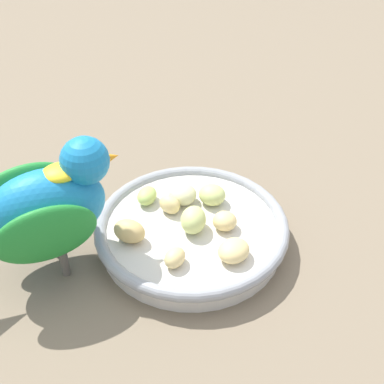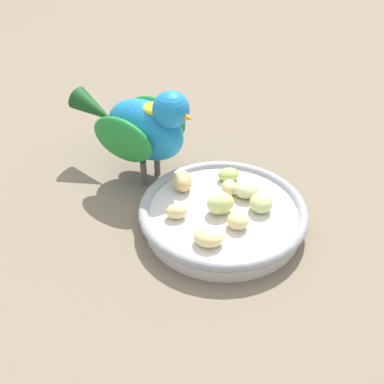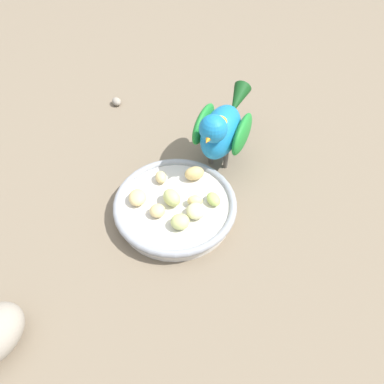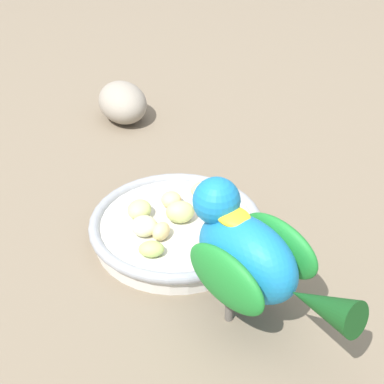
# 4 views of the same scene
# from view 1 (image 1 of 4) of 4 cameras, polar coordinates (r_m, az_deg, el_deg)

# --- Properties ---
(ground_plane) EXTENTS (4.00, 4.00, 0.00)m
(ground_plane) POSITION_cam_1_polar(r_m,az_deg,el_deg) (0.62, 2.74, -4.19)
(ground_plane) COLOR #756651
(feeding_bowl) EXTENTS (0.21, 0.21, 0.03)m
(feeding_bowl) POSITION_cam_1_polar(r_m,az_deg,el_deg) (0.59, -0.04, -4.12)
(feeding_bowl) COLOR beige
(feeding_bowl) RESTS_ON ground_plane
(apple_piece_0) EXTENTS (0.03, 0.03, 0.02)m
(apple_piece_0) POSITION_cam_1_polar(r_m,az_deg,el_deg) (0.60, -2.41, -1.51)
(apple_piece_0) COLOR #E5C67F
(apple_piece_0) RESTS_ON feeding_bowl
(apple_piece_1) EXTENTS (0.03, 0.03, 0.02)m
(apple_piece_1) POSITION_cam_1_polar(r_m,az_deg,el_deg) (0.58, 3.45, -3.05)
(apple_piece_1) COLOR #E5C67F
(apple_piece_1) RESTS_ON feeding_bowl
(apple_piece_2) EXTENTS (0.03, 0.03, 0.02)m
(apple_piece_2) POSITION_cam_1_polar(r_m,az_deg,el_deg) (0.54, -1.82, -6.90)
(apple_piece_2) COLOR #E5C67F
(apple_piece_2) RESTS_ON feeding_bowl
(apple_piece_3) EXTENTS (0.04, 0.04, 0.02)m
(apple_piece_3) POSITION_cam_1_polar(r_m,az_deg,el_deg) (0.61, 2.13, -0.29)
(apple_piece_3) COLOR #C6D17A
(apple_piece_3) RESTS_ON feeding_bowl
(apple_piece_4) EXTENTS (0.04, 0.04, 0.02)m
(apple_piece_4) POSITION_cam_1_polar(r_m,az_deg,el_deg) (0.61, -0.98, -0.25)
(apple_piece_4) COLOR beige
(apple_piece_4) RESTS_ON feeding_bowl
(apple_piece_5) EXTENTS (0.04, 0.05, 0.02)m
(apple_piece_5) POSITION_cam_1_polar(r_m,az_deg,el_deg) (0.55, 4.41, -6.14)
(apple_piece_5) COLOR #E5C67F
(apple_piece_5) RESTS_ON feeding_bowl
(apple_piece_6) EXTENTS (0.04, 0.03, 0.02)m
(apple_piece_6) POSITION_cam_1_polar(r_m,az_deg,el_deg) (0.57, -6.59, -4.10)
(apple_piece_6) COLOR tan
(apple_piece_6) RESTS_ON feeding_bowl
(apple_piece_7) EXTENTS (0.02, 0.03, 0.02)m
(apple_piece_7) POSITION_cam_1_polar(r_m,az_deg,el_deg) (0.62, -4.75, -0.39)
(apple_piece_7) COLOR #B2CC66
(apple_piece_7) RESTS_ON feeding_bowl
(apple_piece_8) EXTENTS (0.03, 0.03, 0.03)m
(apple_piece_8) POSITION_cam_1_polar(r_m,az_deg,el_deg) (0.57, 0.14, -2.95)
(apple_piece_8) COLOR #C6D17A
(apple_piece_8) RESTS_ON feeding_bowl
(parrot) EXTENTS (0.19, 0.15, 0.15)m
(parrot) POSITION_cam_1_polar(r_m,az_deg,el_deg) (0.54, -15.62, -1.40)
(parrot) COLOR #59544C
(parrot) RESTS_ON ground_plane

